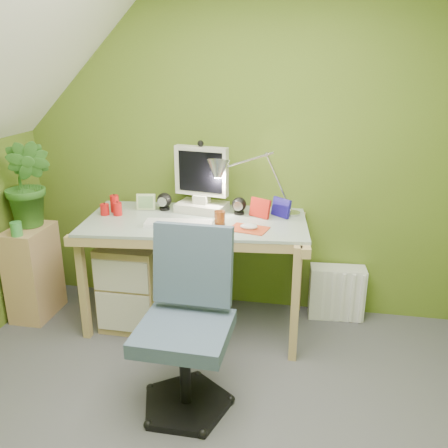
% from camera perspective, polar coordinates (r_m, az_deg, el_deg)
% --- Properties ---
extents(wall_back, '(3.20, 0.01, 2.40)m').
position_cam_1_polar(wall_back, '(3.41, 1.90, 8.85)').
color(wall_back, '#5C7624').
rests_on(wall_back, floor).
extents(desk, '(1.55, 0.88, 0.79)m').
position_cam_1_polar(desk, '(3.35, -3.27, -5.82)').
color(desk, tan).
rests_on(desk, floor).
extents(monitor, '(0.43, 0.29, 0.54)m').
position_cam_1_polar(monitor, '(3.30, -2.74, 6.09)').
color(monitor, beige).
rests_on(monitor, desk).
extents(speaker_left, '(0.11, 0.11, 0.13)m').
position_cam_1_polar(speaker_left, '(3.40, -7.19, 2.73)').
color(speaker_left, black).
rests_on(speaker_left, desk).
extents(speaker_right, '(0.11, 0.11, 0.12)m').
position_cam_1_polar(speaker_right, '(3.28, 1.83, 2.21)').
color(speaker_right, black).
rests_on(speaker_right, desk).
extents(keyboard, '(0.45, 0.19, 0.02)m').
position_cam_1_polar(keyboard, '(3.09, -5.47, 0.08)').
color(keyboard, silver).
rests_on(keyboard, desk).
extents(mousepad, '(0.27, 0.22, 0.01)m').
position_cam_1_polar(mousepad, '(3.01, 3.00, -0.59)').
color(mousepad, '#B93E1D').
rests_on(mousepad, desk).
extents(mouse, '(0.12, 0.08, 0.04)m').
position_cam_1_polar(mouse, '(3.00, 3.01, -0.31)').
color(mouse, silver).
rests_on(mouse, mousepad).
extents(amber_tumbler, '(0.08, 0.08, 0.09)m').
position_cam_1_polar(amber_tumbler, '(3.08, -0.52, 0.75)').
color(amber_tumbler, '#8B3E14').
rests_on(amber_tumbler, desk).
extents(candle_cluster, '(0.17, 0.15, 0.12)m').
position_cam_1_polar(candle_cluster, '(3.39, -13.29, 2.21)').
color(candle_cluster, red).
rests_on(candle_cluster, desk).
extents(photo_frame_red, '(0.14, 0.09, 0.13)m').
position_cam_1_polar(photo_frame_red, '(3.23, 4.36, 1.94)').
color(photo_frame_red, '#A91B12').
rests_on(photo_frame_red, desk).
extents(photo_frame_blue, '(0.13, 0.11, 0.13)m').
position_cam_1_polar(photo_frame_blue, '(3.25, 6.89, 1.99)').
color(photo_frame_blue, navy).
rests_on(photo_frame_blue, desk).
extents(photo_frame_green, '(0.14, 0.04, 0.11)m').
position_cam_1_polar(photo_frame_green, '(3.43, -9.36, 2.64)').
color(photo_frame_green, '#B3CA8B').
rests_on(photo_frame_green, desk).
extents(desk_lamp, '(0.64, 0.38, 0.65)m').
position_cam_1_polar(desk_lamp, '(3.22, 5.13, 6.60)').
color(desk_lamp, silver).
rests_on(desk_lamp, desk).
extents(side_ledge, '(0.25, 0.39, 0.68)m').
position_cam_1_polar(side_ledge, '(3.75, -21.92, -5.38)').
color(side_ledge, tan).
rests_on(side_ledge, floor).
extents(potted_plant, '(0.36, 0.30, 0.63)m').
position_cam_1_polar(potted_plant, '(3.57, -22.46, 4.50)').
color(potted_plant, '#336E24').
rests_on(potted_plant, side_ledge).
extents(green_cup, '(0.09, 0.09, 0.10)m').
position_cam_1_polar(green_cup, '(3.49, -23.71, -0.55)').
color(green_cup, green).
rests_on(green_cup, side_ledge).
extents(task_chair, '(0.55, 0.55, 0.97)m').
position_cam_1_polar(task_chair, '(2.52, -4.87, -12.58)').
color(task_chair, '#3E5065').
rests_on(task_chair, floor).
extents(radiator, '(0.40, 0.18, 0.39)m').
position_cam_1_polar(radiator, '(3.60, 13.39, -7.99)').
color(radiator, silver).
rests_on(radiator, floor).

